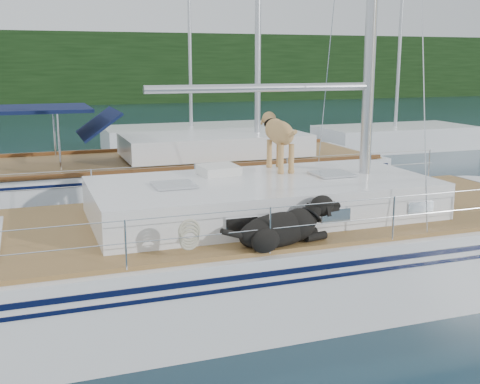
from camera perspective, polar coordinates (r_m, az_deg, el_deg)
name	(u,v)px	position (r m, az deg, el deg)	size (l,w,h in m)	color
ground	(214,297)	(9.53, -2.46, -9.91)	(120.00, 120.00, 0.00)	black
tree_line	(53,69)	(53.50, -17.31, 11.11)	(90.00, 3.00, 6.00)	black
shore_bank	(54,97)	(54.77, -17.22, 8.62)	(92.00, 1.00, 1.20)	#595147
main_sailboat	(220,255)	(9.32, -1.90, -5.96)	(12.00, 3.84, 14.01)	white
neighbor_sailboat	(176,178)	(15.79, -6.13, 1.37)	(11.00, 3.50, 13.30)	white
bg_boat_center	(191,138)	(25.50, -4.63, 5.17)	(7.20, 3.00, 11.65)	white
bg_boat_east	(395,138)	(26.12, 14.45, 5.00)	(6.40, 3.00, 11.65)	white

